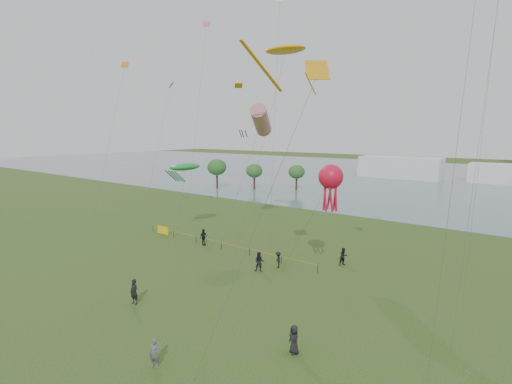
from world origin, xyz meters
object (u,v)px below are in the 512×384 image
Objects in this scene: fence at (184,235)px; kite_octopus at (331,178)px; kite_flyer at (154,353)px; kite_stingray at (284,51)px.

fence is 21.69m from kite_octopus.
kite_flyer is at bearing -80.60° from kite_octopus.
fence is at bearing -166.53° from kite_octopus.
kite_octopus is (19.85, -1.51, 8.62)m from fence.
kite_flyer is at bearing -46.00° from fence.
fence is at bearing 108.98° from kite_flyer.
kite_stingray reaches higher than fence.
kite_stingray is at bearing 160.14° from kite_octopus.
kite_stingray reaches higher than kite_octopus.
fence is at bearing -141.69° from kite_stingray.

